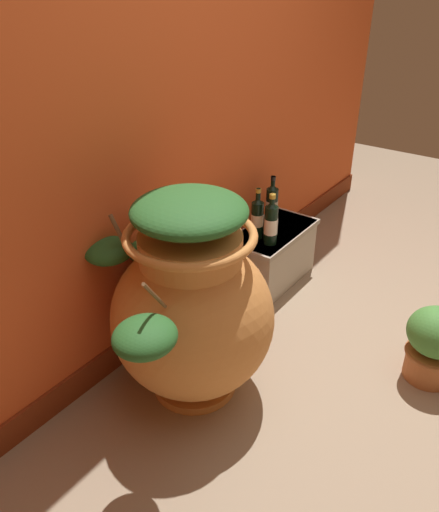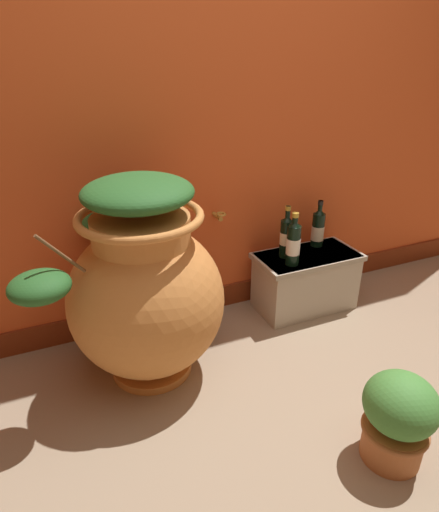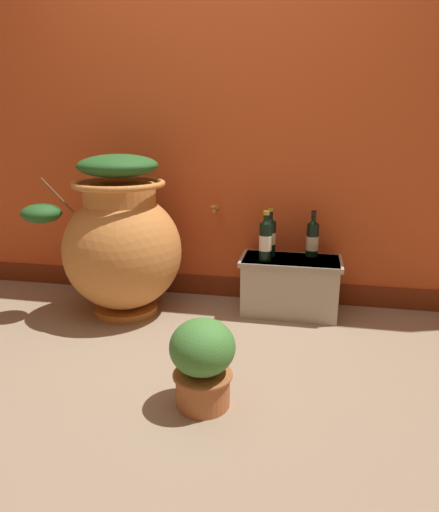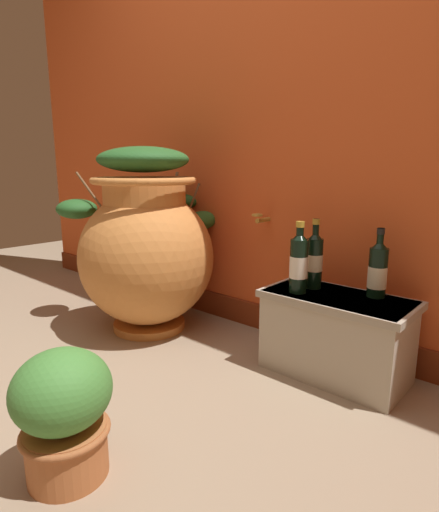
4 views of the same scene
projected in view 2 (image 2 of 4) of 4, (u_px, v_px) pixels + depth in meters
The scene contains 8 objects.
ground_plane at pixel (322, 438), 1.81m from camera, with size 7.00×7.00×0.00m, color gray.
back_wall at pixel (208, 81), 2.23m from camera, with size 4.40×0.33×2.60m.
terracotta_urn at pixel (144, 288), 1.99m from camera, with size 0.91×0.82×0.98m.
stone_ledge at pixel (306, 279), 2.63m from camera, with size 0.61×0.32×0.35m.
wine_bottle_left at pixel (293, 242), 2.39m from camera, with size 0.08×0.08×0.30m.
wine_bottle_middle at pixel (286, 235), 2.48m from camera, with size 0.07×0.07×0.31m.
wine_bottle_right at pixel (318, 228), 2.63m from camera, with size 0.08×0.08×0.28m.
potted_shrub at pixel (398, 417), 1.64m from camera, with size 0.27×0.28×0.39m.
Camera 2 is at (-0.91, -1.02, 1.46)m, focal length 30.79 mm.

